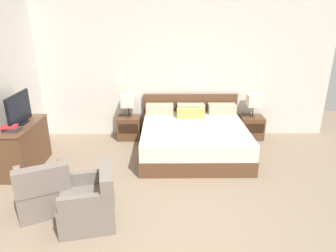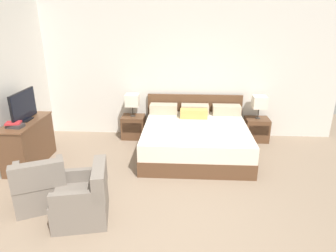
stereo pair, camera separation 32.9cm
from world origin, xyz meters
name	(u,v)px [view 1 (the left image)]	position (x,y,z in m)	size (l,w,h in m)	color
ground_plane	(176,234)	(0.00, 0.00, 0.00)	(10.16, 10.16, 0.00)	#84705B
wall_back	(171,71)	(0.00, 3.42, 1.44)	(6.91, 0.06, 2.88)	beige
bed	(193,137)	(0.42, 2.40, 0.31)	(2.07, 1.99, 0.95)	brown
nightstand_left	(129,128)	(-0.92, 3.12, 0.25)	(0.49, 0.41, 0.50)	brown
nightstand_right	(251,127)	(1.77, 3.12, 0.25)	(0.49, 0.41, 0.50)	brown
table_lamp_left	(128,101)	(-0.92, 3.12, 0.86)	(0.28, 0.28, 0.49)	#332D28
table_lamp_right	(254,101)	(1.77, 3.12, 0.86)	(0.28, 0.28, 0.49)	#332D28
dresser	(24,146)	(-2.59, 1.75, 0.43)	(0.48, 1.18, 0.83)	brown
tv	(19,109)	(-2.59, 1.80, 1.08)	(0.18, 0.79, 0.52)	black
book_red_cover	(12,130)	(-2.58, 1.43, 0.84)	(0.26, 0.17, 0.03)	#383333
book_blue_cover	(12,128)	(-2.57, 1.43, 0.87)	(0.26, 0.16, 0.03)	#383333
book_small_top	(10,127)	(-2.60, 1.43, 0.91)	(0.23, 0.17, 0.03)	#B7282D
armchair_by_window	(44,191)	(-1.81, 0.54, 0.28)	(0.91, 0.92, 0.76)	#70665B
armchair_companion	(91,202)	(-1.10, 0.27, 0.28)	(0.82, 0.81, 0.76)	#70665B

